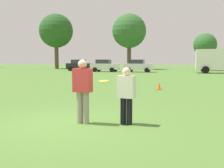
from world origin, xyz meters
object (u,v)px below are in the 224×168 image
at_px(player_defender, 126,93).
at_px(parked_car_center, 138,66).
at_px(frisbee, 104,81).
at_px(parked_car_mid_left, 105,66).
at_px(parked_car_near_left, 80,65).
at_px(player_thrower, 83,88).
at_px(traffic_cone, 159,86).

bearing_deg(player_defender, parked_car_center, 99.79).
bearing_deg(frisbee, parked_car_mid_left, 107.37).
bearing_deg(player_defender, parked_car_near_left, 114.61).
bearing_deg(player_thrower, parked_car_mid_left, 106.36).
xyz_separation_m(frisbee, traffic_cone, (0.54, 9.17, -0.96)).
bearing_deg(parked_car_mid_left, player_thrower, -73.64).
relative_size(player_defender, frisbee, 5.79).
distance_m(player_defender, frisbee, 0.69).
distance_m(player_thrower, traffic_cone, 9.39).
bearing_deg(parked_car_near_left, traffic_cone, -58.05).
distance_m(player_thrower, frisbee, 0.62).
xyz_separation_m(parked_car_near_left, parked_car_center, (9.92, -1.73, 0.00)).
xyz_separation_m(parked_car_mid_left, parked_car_center, (5.05, 0.26, 0.00)).
bearing_deg(frisbee, player_defender, 9.92).
height_order(frisbee, parked_car_center, parked_car_center).
bearing_deg(parked_car_center, parked_car_near_left, 170.10).
xyz_separation_m(player_thrower, frisbee, (0.58, 0.12, 0.18)).
xyz_separation_m(player_thrower, parked_car_near_left, (-14.24, 33.92, -0.08)).
height_order(player_thrower, parked_car_near_left, parked_car_near_left).
height_order(player_defender, traffic_cone, player_defender).
bearing_deg(parked_car_near_left, player_thrower, -67.22).
relative_size(player_thrower, traffic_cone, 3.71).
relative_size(parked_car_near_left, parked_car_mid_left, 1.00).
xyz_separation_m(player_defender, parked_car_center, (-5.51, 31.97, 0.05)).
distance_m(player_thrower, parked_car_center, 32.48).
relative_size(frisbee, parked_car_mid_left, 0.06).
bearing_deg(player_defender, frisbee, -170.08).
height_order(traffic_cone, parked_car_mid_left, parked_car_mid_left).
relative_size(parked_car_mid_left, parked_car_center, 1.00).
height_order(frisbee, traffic_cone, frisbee).
distance_m(player_thrower, parked_car_mid_left, 33.27).
relative_size(traffic_cone, parked_car_center, 0.11).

